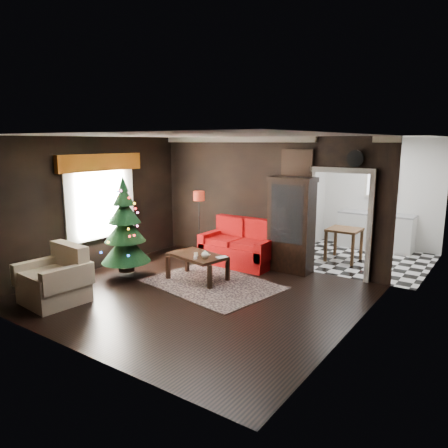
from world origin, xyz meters
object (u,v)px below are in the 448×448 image
Objects in this scene: armchair at (53,276)px; teapot at (205,255)px; christmas_tree at (125,226)px; kitchen_table at (344,245)px; loveseat at (239,243)px; curio_cabinet at (291,227)px; coffee_table at (198,267)px; wall_clock at (355,159)px; floor_lamp at (199,226)px.

armchair is 2.68m from teapot.
kitchen_table is (3.19, 3.68, -0.68)m from christmas_tree.
kitchen_table is at bearing 64.82° from armchair.
curio_cabinet is at bearing 10.83° from loveseat.
curio_cabinet is (1.15, 0.22, 0.45)m from loveseat.
teapot is at bearing 59.47° from armchair.
coffee_table is (1.27, 2.32, -0.19)m from armchair.
kitchen_table is (0.65, 1.43, -0.57)m from curio_cabinet.
loveseat is 1.51× the size of coffee_table.
christmas_tree reaches higher than coffee_table.
wall_clock is at bearing 9.66° from loveseat.
christmas_tree reaches higher than armchair.
curio_cabinet is 4.66m from armchair.
teapot is at bearing -81.77° from loveseat.
curio_cabinet reaches higher than floor_lamp.
armchair is 6.05× the size of teapot.
floor_lamp is at bearing 126.35° from coffee_table.
floor_lamp is 1.40× the size of coffee_table.
loveseat reaches higher than teapot.
floor_lamp reaches higher than kitchen_table.
coffee_table is at bearing 26.82° from christmas_tree.
coffee_table is 6.91× the size of teapot.
armchair is 1.31× the size of kitchen_table.
curio_cabinet reaches higher than coffee_table.
curio_cabinet is at bearing 15.73° from floor_lamp.
floor_lamp reaches higher than teapot.
armchair is 6.20m from kitchen_table.
teapot is (0.22, -1.52, 0.10)m from loveseat.
coffee_table is at bearing -53.65° from floor_lamp.
floor_lamp is (-0.84, -0.34, 0.33)m from loveseat.
teapot is at bearing -118.20° from curio_cabinet.
teapot is at bearing 17.57° from christmas_tree.
loveseat reaches higher than kitchen_table.
loveseat is 3.93m from armchair.
loveseat is 0.96m from floor_lamp.
loveseat is 2.27× the size of kitchen_table.
coffee_table is at bearing -122.01° from kitchen_table.
armchair is at bearing -98.72° from floor_lamp.
christmas_tree is at bearing -138.54° from curio_cabinet.
christmas_tree is 4.65m from wall_clock.
floor_lamp is 9.70× the size of teapot.
armchair is 3.08× the size of wall_clock.
wall_clock reaches higher than teapot.
curio_cabinet is at bearing 52.08° from coffee_table.
floor_lamp reaches higher than armchair.
coffee_table is 3.56m from kitchen_table.
christmas_tree is 1.66m from coffee_table.
kitchen_table is at bearing 37.02° from floor_lamp.
curio_cabinet reaches higher than teapot.
armchair is (-2.50, -3.91, -0.49)m from curio_cabinet.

